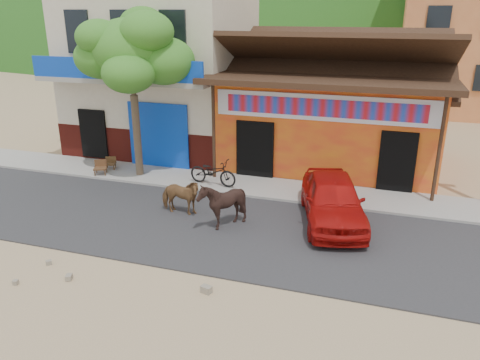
% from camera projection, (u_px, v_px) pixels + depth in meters
% --- Properties ---
extents(ground, '(120.00, 120.00, 0.00)m').
position_uv_depth(ground, '(191.00, 274.00, 11.29)').
color(ground, '#9E825B').
rests_on(ground, ground).
extents(road, '(60.00, 5.00, 0.04)m').
position_uv_depth(road, '(225.00, 229.00, 13.52)').
color(road, '#28282B').
rests_on(road, ground).
extents(sidewalk, '(60.00, 2.00, 0.12)m').
position_uv_depth(sidewalk, '(258.00, 187.00, 16.63)').
color(sidewalk, gray).
rests_on(sidewalk, ground).
extents(dance_club, '(8.00, 6.00, 3.60)m').
position_uv_depth(dance_club, '(332.00, 119.00, 19.04)').
color(dance_club, orange).
rests_on(dance_club, ground).
extents(cafe_building, '(7.00, 6.00, 7.00)m').
position_uv_depth(cafe_building, '(164.00, 70.00, 20.61)').
color(cafe_building, beige).
rests_on(cafe_building, ground).
extents(tree, '(3.00, 3.00, 6.00)m').
position_uv_depth(tree, '(134.00, 95.00, 16.72)').
color(tree, '#2D721E').
rests_on(tree, sidewalk).
extents(cow_tan, '(1.38, 0.64, 1.16)m').
position_uv_depth(cow_tan, '(180.00, 196.00, 14.31)').
color(cow_tan, brown).
rests_on(cow_tan, road).
extents(cow_dark, '(1.50, 1.39, 1.43)m').
position_uv_depth(cow_dark, '(222.00, 204.00, 13.38)').
color(cow_dark, black).
rests_on(cow_dark, road).
extents(red_car, '(2.66, 4.44, 1.41)m').
position_uv_depth(red_car, '(333.00, 199.00, 13.77)').
color(red_car, '#AD0F0C').
rests_on(red_car, road).
extents(scooter, '(1.86, 0.85, 0.94)m').
position_uv_depth(scooter, '(213.00, 172.00, 16.54)').
color(scooter, black).
rests_on(scooter, sidewalk).
extents(cafe_chair_left, '(0.61, 0.61, 0.99)m').
position_uv_depth(cafe_chair_left, '(100.00, 162.00, 17.56)').
color(cafe_chair_left, '#493318').
rests_on(cafe_chair_left, sidewalk).
extents(cafe_chair_right, '(0.52, 0.52, 0.86)m').
position_uv_depth(cafe_chair_right, '(110.00, 158.00, 18.18)').
color(cafe_chair_right, '#52341B').
rests_on(cafe_chair_right, sidewalk).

